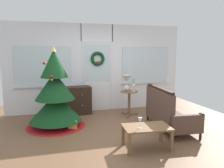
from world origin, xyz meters
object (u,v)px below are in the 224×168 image
Objects in this scene: side_table at (129,98)px; coffee_table at (147,130)px; christmas_tree at (55,97)px; table_lamp at (127,81)px; dresser_cabinet at (75,100)px; gift_box at (72,124)px; settee_sofa at (167,113)px; wine_glass at (140,121)px; flower_vase at (134,87)px.

side_table is 0.77× the size of coffee_table.
table_lamp is at bearing 14.17° from christmas_tree.
coffee_table is (1.57, -1.64, -0.35)m from christmas_tree.
side_table is at bearing -33.69° from table_lamp.
gift_box is (-0.18, -1.22, -0.29)m from dresser_cabinet.
dresser_cabinet is 1.53m from side_table.
coffee_table is (-0.40, -2.08, -0.14)m from side_table.
coffee_table is at bearing -46.25° from christmas_tree.
christmas_tree is 2.02× the size of dresser_cabinet.
christmas_tree is 2.03m from side_table.
coffee_table is at bearing -68.03° from dresser_cabinet.
settee_sofa is at bearing 43.96° from coffee_table.
wine_glass reaches higher than coffee_table.
flower_vase is at bearing 76.14° from coffee_table.
settee_sofa is at bearing -68.23° from table_lamp.
side_table is at bearing 149.04° from flower_vase.
flower_vase is 1.79× the size of wine_glass.
settee_sofa is at bearing -14.67° from gift_box.
side_table is at bearing 12.65° from christmas_tree.
flower_vase reaches higher than dresser_cabinet.
table_lamp is 0.25m from flower_vase.
wine_glass is (-0.56, -2.15, 0.06)m from side_table.
table_lamp is 2.24m from coffee_table.
side_table is at bearing 79.15° from coffee_table.
christmas_tree reaches higher than settee_sofa.
side_table is at bearing 75.50° from wine_glass.
coffee_table reaches higher than gift_box.
gift_box is (-2.08, 0.54, -0.27)m from settee_sofa.
settee_sofa is at bearing -73.36° from flower_vase.
settee_sofa is 4.51× the size of flower_vase.
table_lamp is at bearing 147.99° from flower_vase.
side_table is (1.44, -0.51, 0.09)m from dresser_cabinet.
settee_sofa reaches higher than side_table.
table_lamp is at bearing 25.77° from gift_box.
table_lamp is 1.26× the size of flower_vase.
dresser_cabinet is 2.59m from settee_sofa.
dresser_cabinet is at bearing 137.15° from settee_sofa.
christmas_tree is at bearing 161.45° from settee_sofa.
christmas_tree is at bearing -167.35° from side_table.
coffee_table is (1.04, -2.59, -0.05)m from dresser_cabinet.
settee_sofa is 1.32m from flower_vase.
christmas_tree is 2.13× the size of coffee_table.
settee_sofa is (2.43, -0.81, -0.32)m from christmas_tree.
wine_glass reaches higher than gift_box.
side_table is 0.49m from table_lamp.
christmas_tree is 2.58m from settee_sofa.
flower_vase reaches higher than coffee_table.
wine_glass is (-0.16, -0.06, 0.20)m from coffee_table.
flower_vase is (1.54, -0.57, 0.40)m from dresser_cabinet.
settee_sofa reaches higher than coffee_table.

